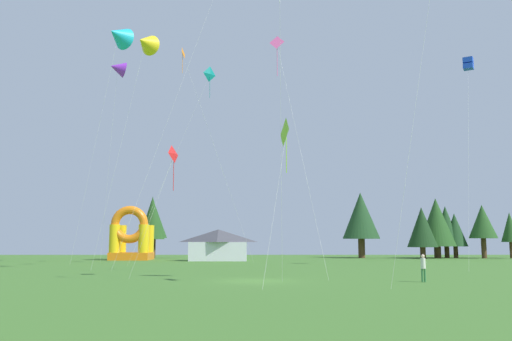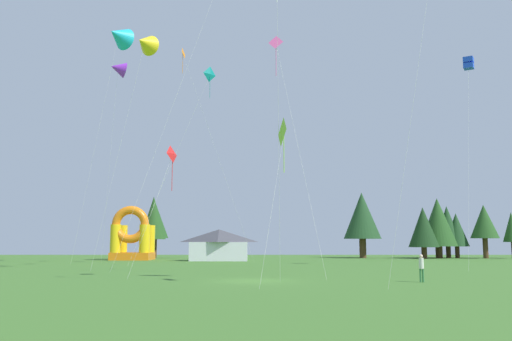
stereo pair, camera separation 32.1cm
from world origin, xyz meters
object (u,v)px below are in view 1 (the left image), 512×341
at_px(kite_blue_box, 468,64).
at_px(kite_pink_diamond, 278,48).
at_px(kite_orange_diamond, 183,57).
at_px(kite_teal_diamond, 210,76).
at_px(kite_cyan_delta, 118,35).
at_px(person_left_edge, 423,266).
at_px(festival_tent, 218,245).
at_px(kite_purple_delta, 118,68).
at_px(inflatable_red_slide, 131,239).
at_px(kite_red_diamond, 175,156).
at_px(kite_lime_diamond, 288,135).
at_px(kite_yellow_delta, 145,43).

relative_size(kite_blue_box, kite_pink_diamond, 1.12).
bearing_deg(kite_orange_diamond, kite_teal_diamond, -18.32).
distance_m(kite_cyan_delta, person_left_edge, 38.77).
xyz_separation_m(person_left_edge, festival_tent, (-14.14, 33.43, 0.93)).
relative_size(kite_purple_delta, inflatable_red_slide, 3.25).
relative_size(kite_red_diamond, kite_orange_diamond, 0.39).
bearing_deg(kite_lime_diamond, kite_red_diamond, 142.49).
bearing_deg(kite_blue_box, kite_orange_diamond, 168.98).
xyz_separation_m(kite_blue_box, person_left_edge, (-10.26, -16.51, -17.91)).
xyz_separation_m(kite_pink_diamond, person_left_edge, (8.12, -6.40, -15.65)).
height_order(kite_lime_diamond, inflatable_red_slide, kite_lime_diamond).
xyz_separation_m(kite_lime_diamond, kite_pink_diamond, (-0.11, 8.37, 8.26)).
xyz_separation_m(kite_yellow_delta, inflatable_red_slide, (-6.47, 25.50, -16.00)).
bearing_deg(kite_lime_diamond, kite_cyan_delta, 124.75).
bearing_deg(festival_tent, kite_lime_diamond, -80.16).
bearing_deg(inflatable_red_slide, kite_teal_diamond, -54.04).
xyz_separation_m(inflatable_red_slide, festival_tent, (11.14, -2.56, -0.67)).
bearing_deg(person_left_edge, kite_teal_diamond, 121.58).
xyz_separation_m(kite_blue_box, kite_red_diamond, (-25.45, -12.96, -10.84)).
bearing_deg(inflatable_red_slide, kite_purple_delta, -86.64).
bearing_deg(kite_red_diamond, person_left_edge, -13.15).
height_order(kite_teal_diamond, kite_yellow_delta, kite_teal_diamond).
bearing_deg(festival_tent, kite_yellow_delta, -101.53).
relative_size(kite_purple_delta, kite_red_diamond, 2.55).
height_order(kite_cyan_delta, kite_pink_diamond, kite_cyan_delta).
bearing_deg(inflatable_red_slide, festival_tent, -12.94).
height_order(kite_blue_box, kite_purple_delta, kite_purple_delta).
xyz_separation_m(kite_lime_diamond, kite_cyan_delta, (-15.82, 22.81, 14.99)).
bearing_deg(kite_cyan_delta, kite_lime_diamond, -55.25).
bearing_deg(person_left_edge, kite_cyan_delta, 135.95).
height_order(kite_lime_diamond, kite_teal_diamond, kite_teal_diamond).
distance_m(kite_red_diamond, kite_orange_diamond, 22.75).
distance_m(kite_lime_diamond, kite_teal_diamond, 26.03).
height_order(kite_teal_diamond, inflatable_red_slide, kite_teal_diamond).
distance_m(kite_pink_diamond, inflatable_red_slide, 36.98).
xyz_separation_m(kite_pink_diamond, inflatable_red_slide, (-17.17, 29.59, -14.05)).
bearing_deg(kite_pink_diamond, kite_blue_box, 28.82).
bearing_deg(festival_tent, kite_purple_delta, -137.67).
bearing_deg(kite_red_diamond, kite_cyan_delta, 116.53).
relative_size(kite_orange_diamond, person_left_edge, 13.81).
height_order(kite_red_diamond, person_left_edge, kite_red_diamond).
height_order(person_left_edge, festival_tent, festival_tent).
bearing_deg(inflatable_red_slide, kite_blue_box, -28.72).
bearing_deg(inflatable_red_slide, kite_lime_diamond, -65.52).
relative_size(inflatable_red_slide, festival_tent, 0.98).
bearing_deg(kite_yellow_delta, festival_tent, 78.47).
xyz_separation_m(kite_pink_diamond, festival_tent, (-6.03, 27.03, -14.72)).
distance_m(kite_lime_diamond, kite_red_diamond, 9.07).
bearing_deg(kite_teal_diamond, kite_lime_diamond, -74.51).
distance_m(kite_purple_delta, inflatable_red_slide, 21.94).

